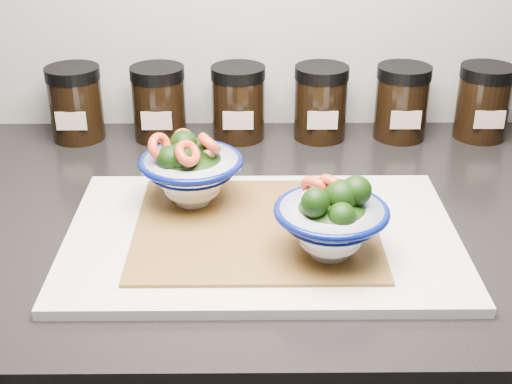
{
  "coord_description": "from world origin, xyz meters",
  "views": [
    {
      "loc": [
        -0.11,
        0.66,
        1.33
      ],
      "look_at": [
        -0.11,
        1.38,
        0.96
      ],
      "focal_mm": 50.0,
      "sensor_mm": 36.0,
      "label": 1
    }
  ],
  "objects_px": {
    "bowl_left": "(190,171)",
    "spice_jar_c": "(238,103)",
    "spice_jar_d": "(321,102)",
    "spice_jar_f": "(483,102)",
    "bowl_right": "(332,221)",
    "spice_jar_b": "(159,103)",
    "spice_jar_e": "(402,102)",
    "cutting_board": "(262,237)",
    "spice_jar_a": "(76,103)"
  },
  "relations": [
    {
      "from": "cutting_board",
      "to": "spice_jar_a",
      "type": "relative_size",
      "value": 3.98
    },
    {
      "from": "spice_jar_f",
      "to": "bowl_right",
      "type": "bearing_deg",
      "value": -126.28
    },
    {
      "from": "bowl_left",
      "to": "spice_jar_d",
      "type": "xyz_separation_m",
      "value": [
        0.18,
        0.24,
        -0.0
      ]
    },
    {
      "from": "cutting_board",
      "to": "spice_jar_e",
      "type": "bearing_deg",
      "value": 55.31
    },
    {
      "from": "spice_jar_d",
      "to": "spice_jar_f",
      "type": "distance_m",
      "value": 0.25
    },
    {
      "from": "spice_jar_e",
      "to": "spice_jar_f",
      "type": "relative_size",
      "value": 1.0
    },
    {
      "from": "spice_jar_d",
      "to": "spice_jar_c",
      "type": "bearing_deg",
      "value": 180.0
    },
    {
      "from": "spice_jar_e",
      "to": "bowl_left",
      "type": "bearing_deg",
      "value": -141.32
    },
    {
      "from": "spice_jar_b",
      "to": "spice_jar_e",
      "type": "distance_m",
      "value": 0.37
    },
    {
      "from": "bowl_right",
      "to": "spice_jar_e",
      "type": "height_order",
      "value": "same"
    },
    {
      "from": "cutting_board",
      "to": "spice_jar_e",
      "type": "xyz_separation_m",
      "value": [
        0.22,
        0.31,
        0.05
      ]
    },
    {
      "from": "spice_jar_c",
      "to": "spice_jar_f",
      "type": "bearing_deg",
      "value": 0.0
    },
    {
      "from": "bowl_left",
      "to": "spice_jar_c",
      "type": "relative_size",
      "value": 1.13
    },
    {
      "from": "bowl_left",
      "to": "spice_jar_a",
      "type": "height_order",
      "value": "bowl_left"
    },
    {
      "from": "bowl_left",
      "to": "spice_jar_c",
      "type": "bearing_deg",
      "value": 77.27
    },
    {
      "from": "spice_jar_d",
      "to": "spice_jar_f",
      "type": "bearing_deg",
      "value": 0.0
    },
    {
      "from": "bowl_right",
      "to": "spice_jar_c",
      "type": "height_order",
      "value": "same"
    },
    {
      "from": "spice_jar_a",
      "to": "spice_jar_d",
      "type": "distance_m",
      "value": 0.37
    },
    {
      "from": "cutting_board",
      "to": "bowl_left",
      "type": "relative_size",
      "value": 3.53
    },
    {
      "from": "cutting_board",
      "to": "bowl_left",
      "type": "bearing_deg",
      "value": 140.39
    },
    {
      "from": "bowl_left",
      "to": "spice_jar_e",
      "type": "relative_size",
      "value": 1.13
    },
    {
      "from": "cutting_board",
      "to": "bowl_right",
      "type": "relative_size",
      "value": 3.64
    },
    {
      "from": "bowl_left",
      "to": "spice_jar_f",
      "type": "relative_size",
      "value": 1.13
    },
    {
      "from": "spice_jar_a",
      "to": "spice_jar_b",
      "type": "height_order",
      "value": "same"
    },
    {
      "from": "bowl_right",
      "to": "spice_jar_e",
      "type": "distance_m",
      "value": 0.39
    },
    {
      "from": "spice_jar_b",
      "to": "spice_jar_e",
      "type": "xyz_separation_m",
      "value": [
        0.37,
        0.0,
        0.0
      ]
    },
    {
      "from": "cutting_board",
      "to": "spice_jar_e",
      "type": "distance_m",
      "value": 0.39
    },
    {
      "from": "cutting_board",
      "to": "spice_jar_a",
      "type": "bearing_deg",
      "value": 131.49
    },
    {
      "from": "spice_jar_b",
      "to": "spice_jar_c",
      "type": "xyz_separation_m",
      "value": [
        0.12,
        0.0,
        0.0
      ]
    },
    {
      "from": "bowl_right",
      "to": "spice_jar_c",
      "type": "distance_m",
      "value": 0.38
    },
    {
      "from": "cutting_board",
      "to": "spice_jar_c",
      "type": "distance_m",
      "value": 0.32
    },
    {
      "from": "cutting_board",
      "to": "spice_jar_d",
      "type": "distance_m",
      "value": 0.33
    },
    {
      "from": "bowl_left",
      "to": "spice_jar_a",
      "type": "bearing_deg",
      "value": 128.3
    },
    {
      "from": "bowl_left",
      "to": "spice_jar_d",
      "type": "bearing_deg",
      "value": 53.47
    },
    {
      "from": "spice_jar_a",
      "to": "spice_jar_e",
      "type": "distance_m",
      "value": 0.5
    },
    {
      "from": "spice_jar_c",
      "to": "spice_jar_d",
      "type": "distance_m",
      "value": 0.13
    },
    {
      "from": "spice_jar_f",
      "to": "spice_jar_e",
      "type": "bearing_deg",
      "value": 180.0
    },
    {
      "from": "bowl_right",
      "to": "spice_jar_d",
      "type": "xyz_separation_m",
      "value": [
        0.02,
        0.37,
        0.0
      ]
    },
    {
      "from": "bowl_right",
      "to": "spice_jar_c",
      "type": "relative_size",
      "value": 1.09
    },
    {
      "from": "spice_jar_c",
      "to": "spice_jar_d",
      "type": "height_order",
      "value": "same"
    },
    {
      "from": "bowl_left",
      "to": "spice_jar_b",
      "type": "bearing_deg",
      "value": 105.12
    },
    {
      "from": "bowl_left",
      "to": "spice_jar_d",
      "type": "height_order",
      "value": "bowl_left"
    },
    {
      "from": "spice_jar_c",
      "to": "spice_jar_e",
      "type": "height_order",
      "value": "same"
    },
    {
      "from": "spice_jar_c",
      "to": "spice_jar_d",
      "type": "bearing_deg",
      "value": 0.0
    },
    {
      "from": "bowl_left",
      "to": "spice_jar_f",
      "type": "xyz_separation_m",
      "value": [
        0.43,
        0.24,
        -0.0
      ]
    },
    {
      "from": "cutting_board",
      "to": "spice_jar_b",
      "type": "distance_m",
      "value": 0.35
    },
    {
      "from": "spice_jar_c",
      "to": "spice_jar_f",
      "type": "relative_size",
      "value": 1.0
    },
    {
      "from": "spice_jar_a",
      "to": "spice_jar_b",
      "type": "relative_size",
      "value": 1.0
    },
    {
      "from": "cutting_board",
      "to": "spice_jar_f",
      "type": "xyz_separation_m",
      "value": [
        0.34,
        0.31,
        0.05
      ]
    },
    {
      "from": "bowl_right",
      "to": "spice_jar_b",
      "type": "xyz_separation_m",
      "value": [
        -0.22,
        0.37,
        0.0
      ]
    }
  ]
}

